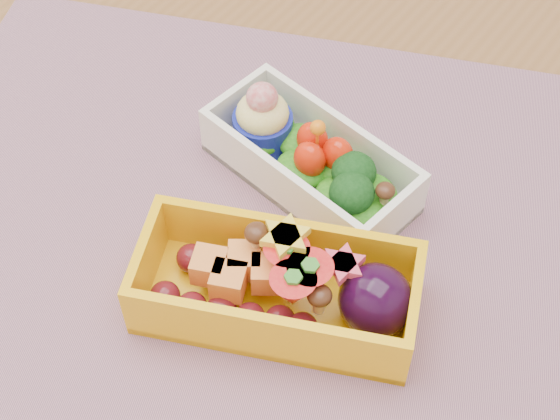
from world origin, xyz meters
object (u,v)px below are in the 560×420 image
Objects in this scene: table at (296,307)px; bento_yellow at (283,287)px; bento_white at (310,160)px; placemat at (268,241)px.

table is 0.14m from bento_yellow.
bento_white reaches higher than bento_yellow.
bento_white is 0.85× the size of bento_yellow.
bento_yellow reaches higher than table.
bento_yellow is (0.05, -0.11, 0.00)m from bento_white.
bento_yellow is (0.03, -0.06, 0.13)m from table.
bento_yellow is (0.04, -0.04, 0.03)m from placemat.
bento_white is at bearing 96.91° from placemat.
table is 0.10m from placemat.
table is 2.04× the size of placemat.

